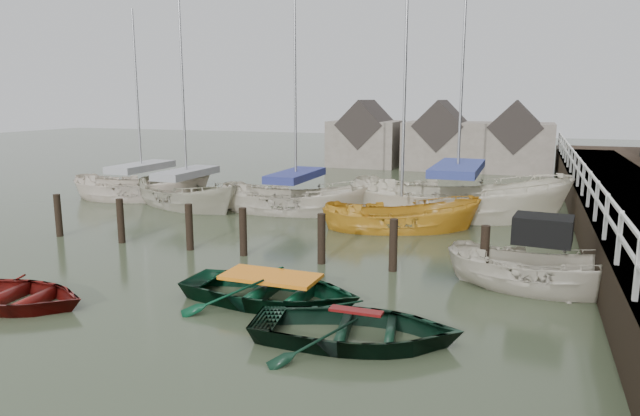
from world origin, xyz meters
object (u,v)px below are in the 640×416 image
at_px(rowboat_green, 271,302).
at_px(sailboat_c, 401,229).
at_px(rowboat_red, 11,306).
at_px(rowboat_dkgreen, 356,342).
at_px(sailboat_a, 188,205).
at_px(motorboat, 539,287).
at_px(sailboat_d, 456,215).
at_px(sailboat_e, 143,198).
at_px(sailboat_b, 296,210).

xyz_separation_m(rowboat_green, sailboat_c, (1.16, 8.13, 0.02)).
height_order(rowboat_green, sailboat_c, sailboat_c).
xyz_separation_m(rowboat_red, sailboat_c, (6.45, 10.28, 0.02)).
bearing_deg(rowboat_dkgreen, sailboat_c, -2.60).
height_order(rowboat_dkgreen, sailboat_a, sailboat_a).
xyz_separation_m(motorboat, sailboat_a, (-13.76, 6.28, -0.03)).
bearing_deg(rowboat_red, rowboat_green, -73.15).
relative_size(rowboat_dkgreen, sailboat_a, 0.33).
relative_size(rowboat_green, sailboat_d, 0.31).
xyz_separation_m(rowboat_dkgreen, sailboat_e, (-13.45, 11.46, 0.06)).
height_order(rowboat_green, motorboat, motorboat).
bearing_deg(rowboat_dkgreen, sailboat_e, 39.72).
relative_size(sailboat_a, sailboat_c, 1.09).
distance_m(rowboat_dkgreen, sailboat_e, 17.67).
relative_size(rowboat_red, sailboat_b, 0.30).
distance_m(sailboat_a, sailboat_c, 9.38).
relative_size(sailboat_b, sailboat_c, 1.10).
bearing_deg(sailboat_b, sailboat_a, 89.70).
xyz_separation_m(rowboat_red, sailboat_a, (-2.87, 11.37, 0.07)).
bearing_deg(sailboat_d, sailboat_a, 94.34).
relative_size(sailboat_a, sailboat_b, 0.99).
relative_size(rowboat_red, rowboat_green, 0.88).
relative_size(rowboat_green, rowboat_dkgreen, 1.05).
distance_m(sailboat_a, sailboat_b, 4.74).
bearing_deg(sailboat_c, rowboat_green, 152.35).
height_order(sailboat_b, sailboat_d, sailboat_d).
relative_size(rowboat_green, sailboat_c, 0.38).
relative_size(motorboat, sailboat_c, 0.41).
bearing_deg(sailboat_e, sailboat_a, -121.93).
bearing_deg(sailboat_d, sailboat_b, 96.63).
relative_size(rowboat_red, sailboat_c, 0.33).
bearing_deg(sailboat_c, sailboat_e, 61.36).
bearing_deg(sailboat_c, sailboat_a, 63.83).
relative_size(rowboat_red, rowboat_dkgreen, 0.92).
bearing_deg(sailboat_a, sailboat_e, 95.34).
bearing_deg(rowboat_dkgreen, sailboat_b, 17.79).
xyz_separation_m(sailboat_a, sailboat_c, (9.32, -1.09, -0.05)).
xyz_separation_m(sailboat_b, sailboat_c, (4.60, -1.61, -0.05)).
distance_m(rowboat_red, sailboat_d, 15.37).
height_order(motorboat, sailboat_d, sailboat_d).
distance_m(rowboat_dkgreen, sailboat_d, 12.36).
height_order(sailboat_a, sailboat_d, sailboat_d).
bearing_deg(rowboat_green, sailboat_b, 20.22).
distance_m(motorboat, sailboat_d, 8.57).
bearing_deg(sailboat_b, rowboat_dkgreen, -158.96).
distance_m(rowboat_dkgreen, sailboat_c, 9.57).
bearing_deg(sailboat_e, sailboat_d, -101.44).
distance_m(rowboat_dkgreen, motorboat, 5.38).
distance_m(rowboat_green, sailboat_d, 11.32).
bearing_deg(sailboat_c, motorboat, -159.00).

